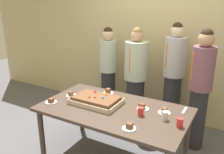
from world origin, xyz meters
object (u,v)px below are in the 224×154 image
(person_far_right_suit, at_px, (200,88))
(plated_slice_near_right, at_px, (51,101))
(sheet_cake, at_px, (96,100))
(plated_slice_near_left, at_px, (71,95))
(drink_cup_nearest, at_px, (141,111))
(drink_cup_far_end, at_px, (180,123))
(person_serving_front, at_px, (173,76))
(plated_slice_center_back, at_px, (129,127))
(person_green_shirt_behind, at_px, (136,77))
(drink_cup_middle, at_px, (165,116))
(party_table, at_px, (114,114))
(person_striped_tie_right, at_px, (108,70))
(plated_slice_far_right, at_px, (108,92))
(cake_server_utensil, at_px, (185,110))
(plated_slice_center_front, at_px, (142,107))
(plated_slice_far_left, at_px, (164,112))

(person_far_right_suit, bearing_deg, plated_slice_near_right, -2.52)
(sheet_cake, bearing_deg, plated_slice_near_left, 176.52)
(drink_cup_nearest, distance_m, drink_cup_far_end, 0.47)
(sheet_cake, distance_m, plated_slice_near_right, 0.60)
(plated_slice_near_left, xyz_separation_m, person_serving_front, (1.10, 1.16, 0.12))
(plated_slice_center_back, distance_m, person_green_shirt_behind, 1.53)
(drink_cup_nearest, xyz_separation_m, person_green_shirt_behind, (-0.55, 1.08, 0.02))
(drink_cup_middle, xyz_separation_m, person_serving_front, (-0.25, 1.18, 0.09))
(sheet_cake, xyz_separation_m, drink_cup_middle, (0.92, 0.01, 0.01))
(party_table, relative_size, sheet_cake, 2.89)
(person_striped_tie_right, bearing_deg, drink_cup_far_end, 29.48)
(plated_slice_near_left, xyz_separation_m, plated_slice_far_right, (0.40, 0.34, 0.00))
(plated_slice_center_back, height_order, cake_server_utensil, plated_slice_center_back)
(plated_slice_far_right, bearing_deg, person_green_shirt_behind, 80.17)
(plated_slice_center_front, distance_m, person_serving_front, 1.07)
(sheet_cake, bearing_deg, person_green_shirt_behind, 85.36)
(plated_slice_center_back, distance_m, person_serving_front, 1.56)
(plated_slice_near_left, xyz_separation_m, plated_slice_center_back, (1.09, -0.39, 0.00))
(plated_slice_near_left, bearing_deg, person_far_right_suit, 27.48)
(sheet_cake, xyz_separation_m, plated_slice_far_left, (0.86, 0.16, -0.02))
(plated_slice_far_left, bearing_deg, sheet_cake, -169.34)
(plated_slice_far_right, distance_m, plated_slice_center_back, 1.00)
(plated_slice_far_right, height_order, cake_server_utensil, plated_slice_far_right)
(sheet_cake, xyz_separation_m, drink_cup_nearest, (0.64, -0.02, 0.01))
(drink_cup_nearest, bearing_deg, person_serving_front, 88.63)
(sheet_cake, distance_m, plated_slice_center_front, 0.61)
(plated_slice_near_left, xyz_separation_m, person_far_right_suit, (1.57, 0.82, 0.13))
(person_striped_tie_right, bearing_deg, sheet_cake, 0.00)
(drink_cup_middle, height_order, person_serving_front, person_serving_front)
(plated_slice_center_back, bearing_deg, plated_slice_far_left, 68.55)
(plated_slice_center_back, bearing_deg, party_table, 137.92)
(plated_slice_near_right, xyz_separation_m, person_green_shirt_behind, (0.61, 1.33, 0.05))
(drink_cup_nearest, bearing_deg, sheet_cake, 177.87)
(plated_slice_far_left, height_order, plated_slice_center_front, plated_slice_center_front)
(plated_slice_far_right, bearing_deg, drink_cup_nearest, -29.98)
(cake_server_utensil, xyz_separation_m, person_green_shirt_behind, (-0.97, 0.70, 0.07))
(plated_slice_far_right, distance_m, drink_cup_middle, 1.02)
(plated_slice_far_left, relative_size, plated_slice_center_back, 1.00)
(plated_slice_near_left, bearing_deg, cake_server_utensil, 12.41)
(plated_slice_center_front, relative_size, plated_slice_center_back, 1.00)
(sheet_cake, height_order, plated_slice_far_right, sheet_cake)
(plated_slice_near_left, bearing_deg, plated_slice_far_right, 40.11)
(cake_server_utensil, bearing_deg, plated_slice_far_right, 179.54)
(drink_cup_middle, bearing_deg, plated_slice_far_right, 159.81)
(sheet_cake, distance_m, drink_cup_middle, 0.92)
(party_table, height_order, plated_slice_far_left, plated_slice_far_left)
(plated_slice_far_right, xyz_separation_m, person_striped_tie_right, (-0.46, 0.79, 0.05))
(drink_cup_far_end, height_order, cake_server_utensil, drink_cup_far_end)
(sheet_cake, relative_size, person_green_shirt_behind, 0.39)
(plated_slice_near_left, distance_m, plated_slice_center_front, 1.04)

